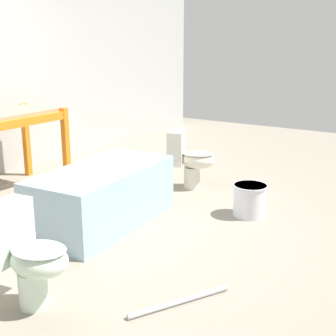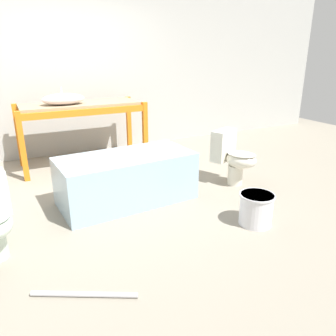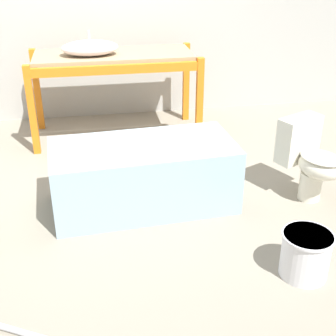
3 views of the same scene
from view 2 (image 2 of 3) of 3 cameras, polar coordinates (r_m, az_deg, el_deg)
ground_plane at (r=4.25m, az=-11.46°, el=-3.46°), size 12.00×12.00×0.00m
warehouse_wall_rear at (r=5.67m, az=-17.94°, el=18.33°), size 10.80×0.08×3.20m
shelving_rack at (r=5.05m, az=-14.92°, el=9.27°), size 1.81×0.77×0.93m
sink_basin at (r=4.91m, az=-17.78°, el=11.36°), size 0.59×0.36×0.24m
bathtub_main at (r=3.74m, az=-7.23°, el=-1.22°), size 1.54×0.81×0.55m
toilet_near at (r=4.28m, az=11.29°, el=2.11°), size 0.55×0.64×0.69m
bucket_white at (r=3.38m, az=15.10°, el=-6.83°), size 0.35×0.35×0.32m
loose_pipe at (r=2.54m, az=-14.36°, el=-20.53°), size 0.68×0.40×0.04m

